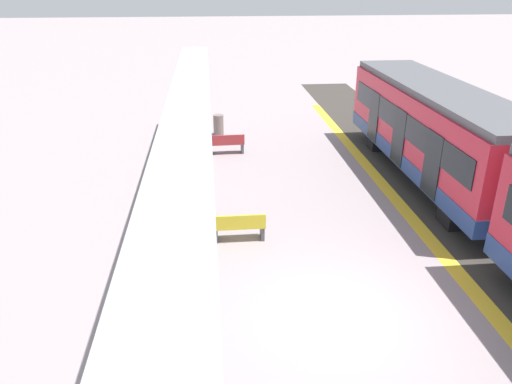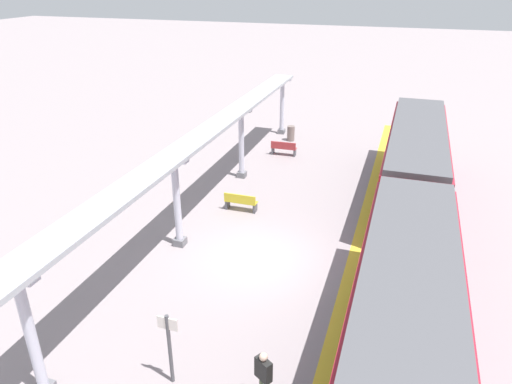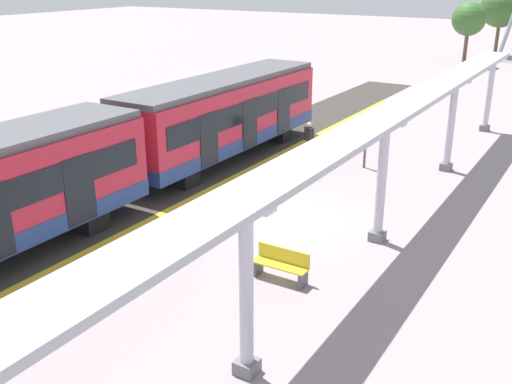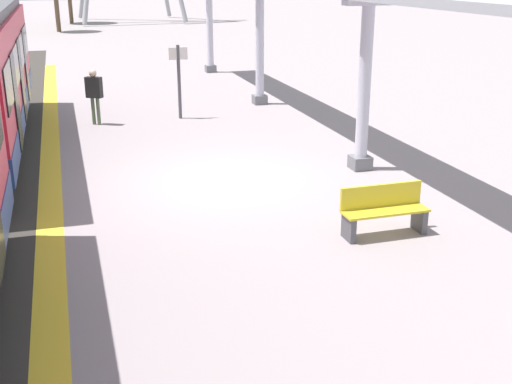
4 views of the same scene
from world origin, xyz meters
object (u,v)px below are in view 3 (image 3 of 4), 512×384
Objects in this scene: canopy_pillar_third at (382,181)px; platform_info_sign at (366,136)px; canopy_pillar_fifth at (489,94)px; canopy_pillar_fourth at (451,125)px; canopy_pillar_second at (246,291)px; train_far_carriage at (224,117)px; bench_near_end at (282,264)px; passenger_waiting_near_edge at (309,136)px.

canopy_pillar_third is 7.06m from platform_info_sign.
platform_info_sign is at bearing -108.69° from canopy_pillar_fifth.
canopy_pillar_second is at bearing -90.00° from canopy_pillar_fourth.
train_far_carriage is at bearing -161.19° from platform_info_sign.
canopy_pillar_second is at bearing -90.00° from canopy_pillar_fifth.
canopy_pillar_fourth is (8.61, 3.34, 0.06)m from train_far_carriage.
platform_info_sign is at bearing 18.81° from train_far_carriage.
canopy_pillar_fifth reaches higher than platform_info_sign.
bench_near_end is (-1.29, -3.59, -1.44)m from canopy_pillar_third.
canopy_pillar_second is (8.61, -11.78, 0.06)m from train_far_carriage.
canopy_pillar_fourth is 2.48× the size of bench_near_end.
canopy_pillar_fourth is (0.00, 7.80, 0.00)m from canopy_pillar_third.
canopy_pillar_second is at bearing -53.84° from train_far_carriage.
platform_info_sign is at bearing -154.54° from canopy_pillar_fourth.
bench_near_end is at bearing -109.78° from canopy_pillar_third.
passenger_waiting_near_edge is (-5.47, -8.89, -0.88)m from canopy_pillar_fifth.
train_far_carriage is 5.23× the size of platform_info_sign.
passenger_waiting_near_edge is at bearing 112.99° from bench_near_end.
canopy_pillar_fourth is (0.00, 15.12, 0.00)m from canopy_pillar_second.
canopy_pillar_third reaches higher than train_far_carriage.
train_far_carriage is 3.09× the size of canopy_pillar_second.
passenger_waiting_near_edge is (-5.47, -1.53, -0.88)m from canopy_pillar_fourth.
bench_near_end is (-1.29, 3.73, -1.44)m from canopy_pillar_second.
canopy_pillar_second reaches higher than passenger_waiting_near_edge.
passenger_waiting_near_edge reaches higher than bench_near_end.
canopy_pillar_fifth is at bearing 51.17° from train_far_carriage.
canopy_pillar_second is at bearing -70.92° from bench_near_end.
canopy_pillar_fourth is at bearing 21.17° from train_far_carriage.
canopy_pillar_fifth is 2.31× the size of passenger_waiting_near_edge.
passenger_waiting_near_edge is at bearing -164.37° from canopy_pillar_fourth.
bench_near_end is at bearing -93.94° from canopy_pillar_fifth.
train_far_carriage is 3.71m from passenger_waiting_near_edge.
canopy_pillar_second is at bearing -77.78° from platform_info_sign.
bench_near_end is (-1.29, -11.39, -1.44)m from canopy_pillar_fourth.
train_far_carriage is at bearing -128.83° from canopy_pillar_fifth.
canopy_pillar_third is at bearing -90.00° from canopy_pillar_fourth.
train_far_carriage is 7.66× the size of bench_near_end.
canopy_pillar_fifth is (0.00, 15.16, 0.00)m from canopy_pillar_third.
train_far_carriage is 9.70m from canopy_pillar_third.
canopy_pillar_fourth is 2.31× the size of passenger_waiting_near_edge.
canopy_pillar_fourth is at bearing 25.46° from platform_info_sign.
bench_near_end is 0.93× the size of passenger_waiting_near_edge.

